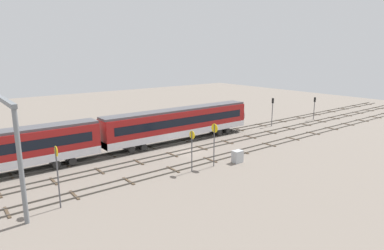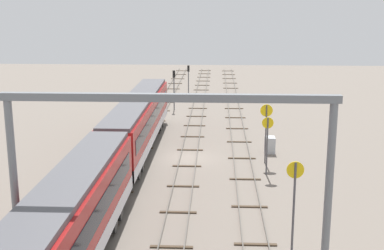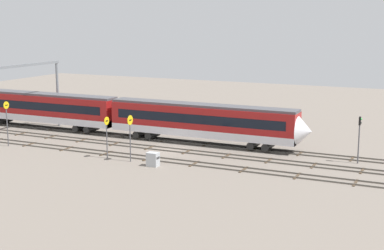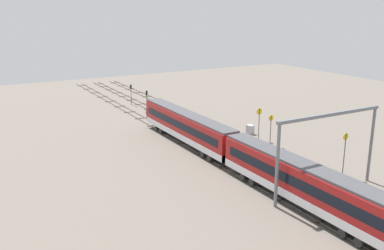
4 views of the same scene
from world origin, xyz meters
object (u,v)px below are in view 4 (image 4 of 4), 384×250
Objects in this scene: overhead_gantry at (329,136)px; signal_light_trackside_departure at (147,100)px; relay_cabinet at (250,129)px; train at (297,182)px; speed_sign_far_trackside at (345,148)px; speed_sign_near_foreground at (259,119)px; signal_light_trackside_approach at (131,92)px; speed_sign_mid_trackside at (271,125)px.

overhead_gantry reaches higher than signal_light_trackside_departure.
overhead_gantry is 10.20× the size of relay_cabinet.
signal_light_trackside_departure is (43.20, -1.67, 0.62)m from train.
train is 11.69m from speed_sign_far_trackside.
train is 23.75m from speed_sign_near_foreground.
signal_light_trackside_approach is at bearing 16.61° from relay_cabinet.
signal_light_trackside_approach is (36.62, 8.18, -0.14)m from speed_sign_mid_trackside.
signal_light_trackside_approach is 3.00× the size of relay_cabinet.
train reaches higher than speed_sign_mid_trackside.
signal_light_trackside_departure reaches higher than train.
relay_cabinet is at bearing -151.79° from signal_light_trackside_departure.
speed_sign_near_foreground is at bearing -28.27° from train.
signal_light_trackside_approach is at bearing 14.00° from speed_sign_near_foreground.
speed_sign_near_foreground is 1.00× the size of signal_light_trackside_departure.
signal_light_trackside_approach is (54.43, -2.89, 0.23)m from train.
speed_sign_mid_trackside is at bearing -31.86° from train.
speed_sign_far_trackside is 51.47m from signal_light_trackside_approach.
speed_sign_near_foreground reaches higher than signal_light_trackside_approach.
speed_sign_mid_trackside is (-3.09, 0.18, -0.36)m from speed_sign_near_foreground.
speed_sign_near_foreground is (20.16, -6.28, -3.33)m from overhead_gantry.
signal_light_trackside_departure is (-11.23, 1.22, 0.39)m from signal_light_trackside_approach.
speed_sign_mid_trackside is at bearing 176.76° from speed_sign_near_foreground.
overhead_gantry reaches higher than signal_light_trackside_approach.
signal_light_trackside_approach is (50.81, 8.20, -0.60)m from speed_sign_far_trackside.
speed_sign_far_trackside reaches higher than train.
train is at bearing 108.09° from speed_sign_far_trackside.
relay_cabinet is at bearing -12.69° from speed_sign_near_foreground.
speed_sign_mid_trackside is at bearing 0.05° from speed_sign_far_trackside.
signal_light_trackside_departure is at bearing 23.24° from speed_sign_near_foreground.
train is 17.10× the size of signal_light_trackside_approach.
speed_sign_near_foreground is 1.15× the size of signal_light_trackside_approach.
signal_light_trackside_approach is at bearing -6.18° from signal_light_trackside_departure.
speed_sign_far_trackside is 20.62m from relay_cabinet.
speed_sign_near_foreground is at bearing -3.24° from speed_sign_mid_trackside.
speed_sign_far_trackside is at bearing -179.95° from speed_sign_mid_trackside.
speed_sign_near_foreground is at bearing -17.30° from overhead_gantry.
relay_cabinet is (6.23, -0.88, -2.29)m from speed_sign_mid_trackside.
train is at bearing 151.73° from speed_sign_near_foreground.
train is at bearing 153.57° from relay_cabinet.
speed_sign_mid_trackside is (17.81, -11.07, 0.37)m from train.
signal_light_trackside_approach is at bearing 9.16° from speed_sign_far_trackside.
speed_sign_near_foreground is 17.29m from speed_sign_far_trackside.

